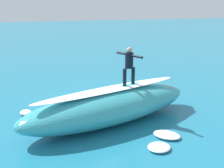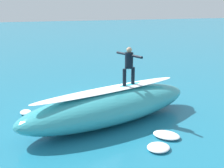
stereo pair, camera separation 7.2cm
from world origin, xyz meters
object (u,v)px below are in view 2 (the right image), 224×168
at_px(surfer_riding, 129,63).
at_px(surfer_paddling, 96,96).
at_px(surfboard_paddling, 98,99).
at_px(surfboard_riding, 129,86).

xyz_separation_m(surfer_riding, surfer_paddling, (0.87, -2.64, -2.25)).
relative_size(surfer_riding, surfboard_paddling, 0.68).
height_order(surfboard_riding, surfer_paddling, surfboard_riding).
relative_size(surfboard_riding, surfer_riding, 1.33).
distance_m(surfboard_riding, surfer_riding, 0.99).
relative_size(surfer_riding, surfer_paddling, 1.01).
bearing_deg(surfer_paddling, surfer_riding, -83.65).
height_order(surfer_riding, surfer_paddling, surfer_riding).
relative_size(surfboard_paddling, surfer_paddling, 1.49).
height_order(surfboard_riding, surfer_riding, surfer_riding).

